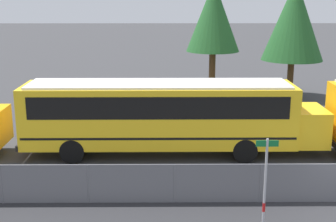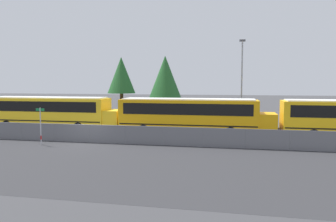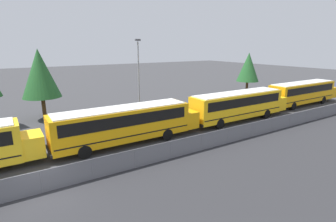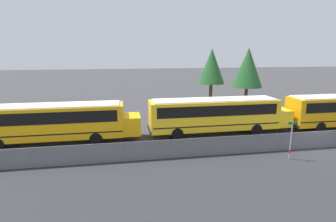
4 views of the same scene
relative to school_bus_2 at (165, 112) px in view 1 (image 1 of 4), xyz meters
The scene contains 4 objects.
school_bus_2 is the anchor object (origin of this frame).
street_sign 7.37m from the school_bus_2, 65.05° to the right, with size 0.70×0.09×2.83m.
tree_1 15.31m from the school_bus_2, 53.80° to the left, with size 4.22×4.22×8.10m.
tree_2 12.30m from the school_bus_2, 74.04° to the left, with size 3.57×3.57×7.97m.
Camera 1 is at (-6.36, -15.14, 7.15)m, focal length 50.00 mm.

